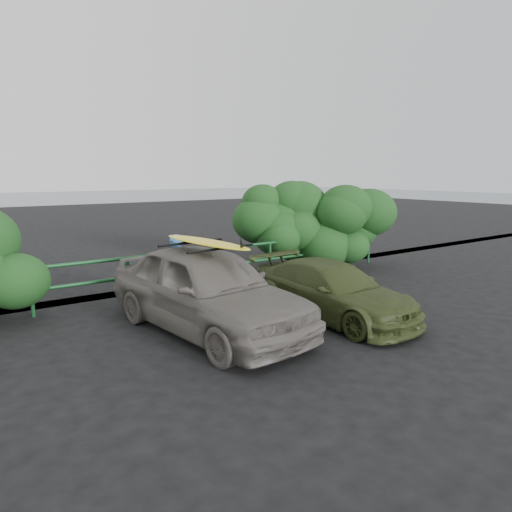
{
  "coord_description": "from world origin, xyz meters",
  "views": [
    {
      "loc": [
        -4.37,
        -4.92,
        2.88
      ],
      "look_at": [
        0.96,
        2.74,
        1.18
      ],
      "focal_mm": 32.0,
      "sensor_mm": 36.0,
      "label": 1
    }
  ],
  "objects_px": {
    "sedan": "(207,289)",
    "man": "(175,272)",
    "guardrail": "(169,274)",
    "surfboard": "(206,242)",
    "olive_vehicle": "(332,290)"
  },
  "relations": [
    {
      "from": "guardrail",
      "to": "sedan",
      "type": "bearing_deg",
      "value": -99.89
    },
    {
      "from": "guardrail",
      "to": "surfboard",
      "type": "distance_m",
      "value": 3.01
    },
    {
      "from": "sedan",
      "to": "man",
      "type": "bearing_deg",
      "value": 79.17
    },
    {
      "from": "sedan",
      "to": "surfboard",
      "type": "relative_size",
      "value": 1.9
    },
    {
      "from": "surfboard",
      "to": "olive_vehicle",
      "type": "bearing_deg",
      "value": -23.36
    },
    {
      "from": "olive_vehicle",
      "to": "surfboard",
      "type": "distance_m",
      "value": 2.78
    },
    {
      "from": "sedan",
      "to": "man",
      "type": "distance_m",
      "value": 1.59
    },
    {
      "from": "man",
      "to": "surfboard",
      "type": "relative_size",
      "value": 0.67
    },
    {
      "from": "surfboard",
      "to": "guardrail",
      "type": "bearing_deg",
      "value": 73.37
    },
    {
      "from": "guardrail",
      "to": "olive_vehicle",
      "type": "height_order",
      "value": "olive_vehicle"
    },
    {
      "from": "sedan",
      "to": "olive_vehicle",
      "type": "distance_m",
      "value": 2.57
    },
    {
      "from": "sedan",
      "to": "olive_vehicle",
      "type": "relative_size",
      "value": 1.2
    },
    {
      "from": "man",
      "to": "surfboard",
      "type": "xyz_separation_m",
      "value": [
        -0.11,
        -1.59,
        0.85
      ]
    },
    {
      "from": "sedan",
      "to": "surfboard",
      "type": "bearing_deg",
      "value": 173.26
    },
    {
      "from": "olive_vehicle",
      "to": "surfboard",
      "type": "relative_size",
      "value": 1.58
    }
  ]
}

